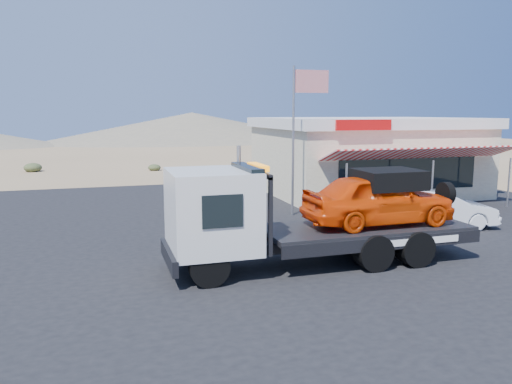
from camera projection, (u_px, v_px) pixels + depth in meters
ground at (201, 254)px, 14.91m from camera, size 120.00×120.00×0.00m
asphalt_lot at (239, 228)px, 18.33m from camera, size 32.00×24.00×0.02m
tow_truck at (315, 210)px, 13.70m from camera, size 8.50×2.52×2.84m
white_sedan at (439, 210)px, 18.19m from camera, size 4.25×2.21×1.33m
jerky_store at (365, 155)px, 26.13m from camera, size 10.40×9.97×3.90m
flagpole at (299, 123)px, 20.00m from camera, size 1.55×0.10×6.00m
distant_hills at (43, 131)px, 63.78m from camera, size 126.00×48.00×4.20m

